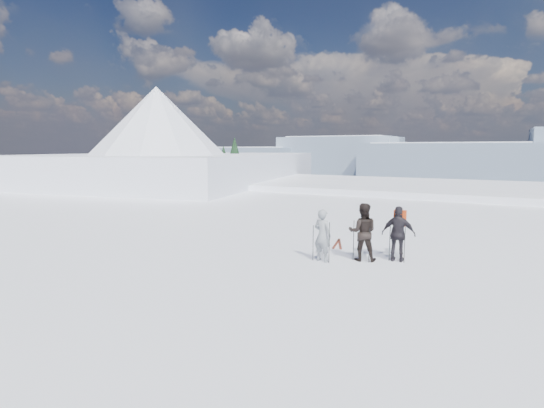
{
  "coord_description": "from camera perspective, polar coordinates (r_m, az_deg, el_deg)",
  "views": [
    {
      "loc": [
        4.26,
        -9.35,
        3.69
      ],
      "look_at": [
        -2.33,
        3.0,
        1.83
      ],
      "focal_mm": 28.0,
      "sensor_mm": 36.0,
      "label": 1
    }
  ],
  "objects": [
    {
      "name": "skis_loose",
      "position": [
        16.64,
        8.88,
        -5.29
      ],
      "size": [
        0.71,
        1.68,
        0.03
      ],
      "color": "black",
      "rests_on": "ground"
    },
    {
      "name": "ski_poles",
      "position": [
        14.13,
        11.71,
        -5.11
      ],
      "size": [
        2.74,
        1.25,
        1.34
      ],
      "color": "black",
      "rests_on": "ground"
    },
    {
      "name": "backpack",
      "position": [
        14.47,
        16.93,
        0.84
      ],
      "size": [
        0.4,
        0.25,
        0.52
      ],
      "primitive_type": "cube",
      "rotation": [
        0.0,
        0.0,
        3.22
      ],
      "color": "#C43C12",
      "rests_on": "skier_pack"
    },
    {
      "name": "lake_basin",
      "position": [
        40.87,
        21.38,
        -7.41
      ],
      "size": [
        820.0,
        820.0,
        71.62
      ],
      "color": "white",
      "rests_on": "ground"
    },
    {
      "name": "skier_dark",
      "position": [
        14.22,
        12.09,
        -3.7
      ],
      "size": [
        1.1,
        0.96,
        1.91
      ],
      "primitive_type": "imported",
      "rotation": [
        0.0,
        0.0,
        3.43
      ],
      "color": "black",
      "rests_on": "ground"
    },
    {
      "name": "far_mountain_range",
      "position": [
        464.95,
        31.35,
        5.12
      ],
      "size": [
        770.0,
        110.0,
        53.0
      ],
      "color": "slate",
      "rests_on": "ground"
    },
    {
      "name": "skier_grey",
      "position": [
        13.92,
        6.79,
        -4.22
      ],
      "size": [
        0.71,
        0.55,
        1.72
      ],
      "primitive_type": "imported",
      "rotation": [
        0.0,
        0.0,
        2.9
      ],
      "color": "gray",
      "rests_on": "ground"
    },
    {
      "name": "near_ridge",
      "position": [
        49.98,
        -10.34,
        -0.81
      ],
      "size": [
        31.37,
        35.68,
        25.62
      ],
      "color": "white",
      "rests_on": "ground"
    },
    {
      "name": "skier_pack",
      "position": [
        14.4,
        16.64,
        -3.89
      ],
      "size": [
        1.1,
        0.52,
        1.82
      ],
      "primitive_type": "imported",
      "rotation": [
        0.0,
        0.0,
        3.22
      ],
      "color": "black",
      "rests_on": "ground"
    }
  ]
}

